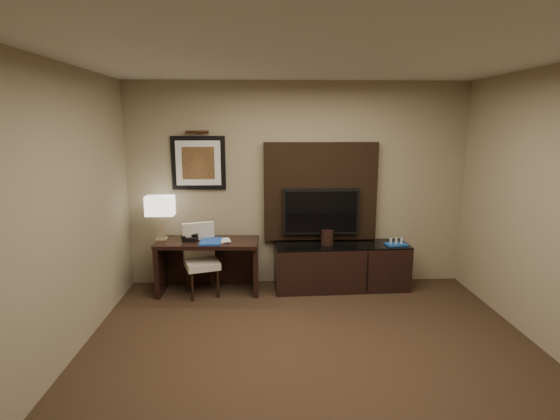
{
  "coord_description": "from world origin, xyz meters",
  "views": [
    {
      "loc": [
        -0.46,
        -3.27,
        2.17
      ],
      "look_at": [
        -0.26,
        1.8,
        1.15
      ],
      "focal_mm": 28.0,
      "sensor_mm": 36.0,
      "label": 1
    }
  ],
  "objects_px": {
    "desk": "(209,266)",
    "tv": "(321,211)",
    "minibar_tray": "(396,241)",
    "table_lamp": "(161,220)",
    "ice_bucket": "(327,238)",
    "credenza": "(341,266)",
    "desk_chair": "(202,263)",
    "desk_phone": "(191,237)"
  },
  "relations": [
    {
      "from": "desk",
      "to": "tv",
      "type": "xyz_separation_m",
      "value": [
        1.47,
        0.19,
        0.68
      ]
    },
    {
      "from": "minibar_tray",
      "to": "table_lamp",
      "type": "bearing_deg",
      "value": 178.6
    },
    {
      "from": "tv",
      "to": "ice_bucket",
      "type": "distance_m",
      "value": 0.36
    },
    {
      "from": "credenza",
      "to": "minibar_tray",
      "type": "height_order",
      "value": "minibar_tray"
    },
    {
      "from": "desk",
      "to": "ice_bucket",
      "type": "relative_size",
      "value": 6.91
    },
    {
      "from": "table_lamp",
      "to": "minibar_tray",
      "type": "xyz_separation_m",
      "value": [
        3.04,
        -0.07,
        -0.3
      ]
    },
    {
      "from": "desk",
      "to": "minibar_tray",
      "type": "relative_size",
      "value": 4.71
    },
    {
      "from": "desk_chair",
      "to": "table_lamp",
      "type": "height_order",
      "value": "table_lamp"
    },
    {
      "from": "desk_phone",
      "to": "minibar_tray",
      "type": "relative_size",
      "value": 0.66
    },
    {
      "from": "table_lamp",
      "to": "desk_phone",
      "type": "bearing_deg",
      "value": -9.19
    },
    {
      "from": "ice_bucket",
      "to": "minibar_tray",
      "type": "distance_m",
      "value": 0.9
    },
    {
      "from": "desk_chair",
      "to": "desk_phone",
      "type": "distance_m",
      "value": 0.37
    },
    {
      "from": "desk_phone",
      "to": "minibar_tray",
      "type": "height_order",
      "value": "desk_phone"
    },
    {
      "from": "credenza",
      "to": "desk_chair",
      "type": "height_order",
      "value": "desk_chair"
    },
    {
      "from": "credenza",
      "to": "desk_chair",
      "type": "relative_size",
      "value": 2.08
    },
    {
      "from": "tv",
      "to": "table_lamp",
      "type": "relative_size",
      "value": 1.9
    },
    {
      "from": "desk",
      "to": "ice_bucket",
      "type": "bearing_deg",
      "value": 4.64
    },
    {
      "from": "tv",
      "to": "desk_chair",
      "type": "relative_size",
      "value": 1.19
    },
    {
      "from": "table_lamp",
      "to": "ice_bucket",
      "type": "distance_m",
      "value": 2.16
    },
    {
      "from": "desk_chair",
      "to": "ice_bucket",
      "type": "height_order",
      "value": "desk_chair"
    },
    {
      "from": "table_lamp",
      "to": "credenza",
      "type": "bearing_deg",
      "value": -0.59
    },
    {
      "from": "tv",
      "to": "desk_chair",
      "type": "xyz_separation_m",
      "value": [
        -1.54,
        -0.3,
        -0.6
      ]
    },
    {
      "from": "tv",
      "to": "desk_phone",
      "type": "xyz_separation_m",
      "value": [
        -1.68,
        -0.18,
        -0.29
      ]
    },
    {
      "from": "desk",
      "to": "table_lamp",
      "type": "xyz_separation_m",
      "value": [
        -0.6,
        0.07,
        0.61
      ]
    },
    {
      "from": "desk_phone",
      "to": "ice_bucket",
      "type": "relative_size",
      "value": 0.97
    },
    {
      "from": "table_lamp",
      "to": "desk_phone",
      "type": "height_order",
      "value": "table_lamp"
    },
    {
      "from": "desk",
      "to": "credenza",
      "type": "distance_m",
      "value": 1.74
    },
    {
      "from": "credenza",
      "to": "minibar_tray",
      "type": "xyz_separation_m",
      "value": [
        0.7,
        -0.05,
        0.35
      ]
    },
    {
      "from": "ice_bucket",
      "to": "desk",
      "type": "bearing_deg",
      "value": -177.98
    },
    {
      "from": "table_lamp",
      "to": "desk_chair",
      "type": "bearing_deg",
      "value": -18.83
    },
    {
      "from": "desk",
      "to": "tv",
      "type": "relative_size",
      "value": 1.28
    },
    {
      "from": "credenza",
      "to": "minibar_tray",
      "type": "relative_size",
      "value": 6.42
    },
    {
      "from": "desk",
      "to": "ice_bucket",
      "type": "xyz_separation_m",
      "value": [
        1.54,
        0.05,
        0.35
      ]
    },
    {
      "from": "ice_bucket",
      "to": "credenza",
      "type": "bearing_deg",
      "value": -1.3
    },
    {
      "from": "desk",
      "to": "minibar_tray",
      "type": "xyz_separation_m",
      "value": [
        2.44,
        -0.0,
        0.31
      ]
    },
    {
      "from": "desk_phone",
      "to": "tv",
      "type": "bearing_deg",
      "value": 17.92
    },
    {
      "from": "credenza",
      "to": "tv",
      "type": "xyz_separation_m",
      "value": [
        -0.27,
        0.14,
        0.72
      ]
    },
    {
      "from": "credenza",
      "to": "minibar_tray",
      "type": "distance_m",
      "value": 0.78
    },
    {
      "from": "credenza",
      "to": "minibar_tray",
      "type": "bearing_deg",
      "value": -6.57
    },
    {
      "from": "desk_chair",
      "to": "minibar_tray",
      "type": "xyz_separation_m",
      "value": [
        2.51,
        0.11,
        0.23
      ]
    },
    {
      "from": "tv",
      "to": "desk_phone",
      "type": "relative_size",
      "value": 5.55
    },
    {
      "from": "table_lamp",
      "to": "ice_bucket",
      "type": "height_order",
      "value": "table_lamp"
    }
  ]
}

